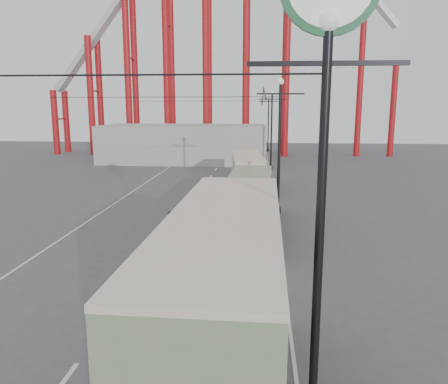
# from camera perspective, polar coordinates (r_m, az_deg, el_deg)

# --- Properties ---
(ground) EXTENTS (160.00, 160.00, 0.00)m
(ground) POSITION_cam_1_polar(r_m,az_deg,el_deg) (14.90, -13.47, -19.26)
(ground) COLOR #4C4C4F
(ground) RESTS_ON ground
(road_markings) EXTENTS (12.52, 120.00, 0.01)m
(road_markings) POSITION_cam_1_polar(r_m,az_deg,el_deg) (33.13, -4.35, -1.93)
(road_markings) COLOR silver
(road_markings) RESTS_ON ground
(lamp_post_near) EXTENTS (3.20, 0.44, 10.80)m
(lamp_post_near) POSITION_cam_1_polar(r_m,az_deg,el_deg) (9.26, 13.19, 13.34)
(lamp_post_near) COLOR black
(lamp_post_near) RESTS_ON ground
(lamp_post_mid) EXTENTS (3.20, 0.44, 9.32)m
(lamp_post_mid) POSITION_cam_1_polar(r_m,az_deg,el_deg) (30.32, 7.21, 5.75)
(lamp_post_mid) COLOR black
(lamp_post_mid) RESTS_ON ground
(lamp_post_far) EXTENTS (3.20, 0.44, 9.32)m
(lamp_post_far) POSITION_cam_1_polar(r_m,az_deg,el_deg) (52.25, 6.22, 7.98)
(lamp_post_far) COLOR black
(lamp_post_far) RESTS_ON ground
(lamp_post_distant) EXTENTS (3.20, 0.44, 9.32)m
(lamp_post_distant) POSITION_cam_1_polar(r_m,az_deg,el_deg) (74.23, 5.80, 8.89)
(lamp_post_distant) COLOR black
(lamp_post_distant) RESTS_ON ground
(roller_coaster) EXTENTS (52.95, 5.00, 55.48)m
(roller_coaster) POSITION_cam_1_polar(r_m,az_deg,el_deg) (71.09, -0.94, 23.65)
(roller_coaster) COLOR maroon
(roller_coaster) RESTS_ON ground
(fairground_shed) EXTENTS (22.00, 10.00, 5.00)m
(fairground_shed) POSITION_cam_1_polar(r_m,az_deg,el_deg) (60.26, -5.15, 6.33)
(fairground_shed) COLOR #9E9E99
(fairground_shed) RESTS_ON ground
(double_decker_bus) EXTENTS (2.60, 9.63, 5.15)m
(double_decker_bus) POSITION_cam_1_polar(r_m,az_deg,el_deg) (10.50, 0.13, -14.71)
(double_decker_bus) COLOR #3C4424
(double_decker_bus) RESTS_ON ground
(single_decker_green) EXTENTS (2.98, 11.57, 3.25)m
(single_decker_green) POSITION_cam_1_polar(r_m,az_deg,el_deg) (26.42, 3.26, -1.21)
(single_decker_green) COLOR gray
(single_decker_green) RESTS_ON ground
(single_decker_cream) EXTENTS (3.48, 10.32, 3.15)m
(single_decker_cream) POSITION_cam_1_polar(r_m,az_deg,el_deg) (40.41, 3.04, 3.00)
(single_decker_cream) COLOR beige
(single_decker_cream) RESTS_ON ground
(pedestrian) EXTENTS (0.84, 0.71, 1.95)m
(pedestrian) POSITION_cam_1_polar(r_m,az_deg,el_deg) (23.98, -6.99, -4.67)
(pedestrian) COLOR black
(pedestrian) RESTS_ON ground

